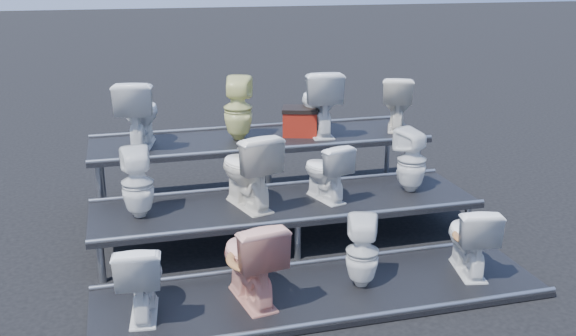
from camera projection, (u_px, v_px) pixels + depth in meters
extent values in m
plane|color=black|center=(286.00, 241.00, 7.21)|extent=(80.00, 80.00, 0.00)
cube|color=black|center=(321.00, 293.00, 6.00)|extent=(4.20, 1.20, 0.06)
cube|color=black|center=(286.00, 222.00, 7.14)|extent=(4.20, 1.20, 0.46)
cube|color=black|center=(260.00, 170.00, 8.27)|extent=(4.20, 1.20, 0.86)
imported|color=white|center=(141.00, 277.00, 5.48)|extent=(0.47, 0.73, 0.70)
imported|color=#E19885|center=(251.00, 259.00, 5.71)|extent=(0.58, 0.86, 0.81)
imported|color=white|center=(362.00, 252.00, 5.99)|extent=(0.40, 0.40, 0.69)
imported|color=white|center=(470.00, 238.00, 6.26)|extent=(0.54, 0.77, 0.72)
imported|color=white|center=(138.00, 183.00, 6.57)|extent=(0.34, 0.35, 0.73)
imported|color=white|center=(248.00, 169.00, 6.84)|extent=(0.67, 0.92, 0.84)
imported|color=white|center=(326.00, 171.00, 7.08)|extent=(0.53, 0.72, 0.65)
imported|color=white|center=(412.00, 160.00, 7.32)|extent=(0.44, 0.44, 0.74)
imported|color=white|center=(139.00, 113.00, 7.65)|extent=(0.62, 0.88, 0.82)
imported|color=#EAE993|center=(238.00, 109.00, 7.95)|extent=(0.45, 0.46, 0.79)
imported|color=white|center=(319.00, 102.00, 8.21)|extent=(0.54, 0.86, 0.84)
imported|color=white|center=(397.00, 102.00, 8.49)|extent=(0.65, 0.80, 0.71)
cube|color=#9E1F11|center=(300.00, 123.00, 8.23)|extent=(0.52, 0.46, 0.31)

